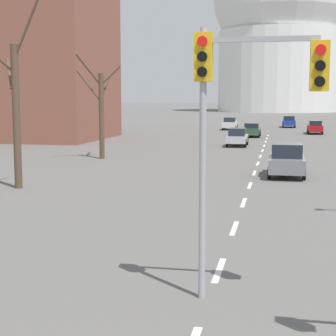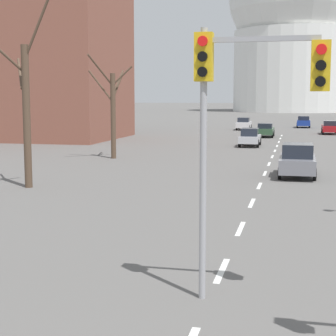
{
  "view_description": "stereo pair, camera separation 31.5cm",
  "coord_description": "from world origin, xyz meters",
  "px_view_note": "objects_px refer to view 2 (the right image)",
  "views": [
    {
      "loc": [
        1.4,
        -4.49,
        4.2
      ],
      "look_at": [
        -0.79,
        6.34,
        2.8
      ],
      "focal_mm": 60.0,
      "sensor_mm": 36.0,
      "label": 1
    },
    {
      "loc": [
        1.71,
        -4.42,
        4.2
      ],
      "look_at": [
        -0.79,
        6.34,
        2.8
      ],
      "focal_mm": 60.0,
      "sensor_mm": 36.0,
      "label": 2
    }
  ],
  "objects_px": {
    "sedan_near_left": "(329,127)",
    "sedan_mid_centre": "(244,124)",
    "traffic_signal_centre_tall": "(242,95)",
    "sedan_distant_centre": "(303,122)",
    "sedan_far_left": "(297,160)",
    "sedan_far_right": "(250,137)",
    "sedan_near_right": "(265,130)"
  },
  "relations": [
    {
      "from": "sedan_near_left",
      "to": "sedan_mid_centre",
      "type": "bearing_deg",
      "value": 148.08
    },
    {
      "from": "traffic_signal_centre_tall",
      "to": "sedan_mid_centre",
      "type": "height_order",
      "value": "traffic_signal_centre_tall"
    },
    {
      "from": "sedan_near_left",
      "to": "sedan_distant_centre",
      "type": "relative_size",
      "value": 0.99
    },
    {
      "from": "sedan_mid_centre",
      "to": "sedan_far_left",
      "type": "distance_m",
      "value": 43.13
    },
    {
      "from": "traffic_signal_centre_tall",
      "to": "sedan_far_right",
      "type": "xyz_separation_m",
      "value": [
        -2.87,
        37.14,
        -3.44
      ]
    },
    {
      "from": "traffic_signal_centre_tall",
      "to": "sedan_mid_centre",
      "type": "relative_size",
      "value": 1.23
    },
    {
      "from": "sedan_mid_centre",
      "to": "traffic_signal_centre_tall",
      "type": "bearing_deg",
      "value": -84.71
    },
    {
      "from": "traffic_signal_centre_tall",
      "to": "sedan_distant_centre",
      "type": "relative_size",
      "value": 1.3
    },
    {
      "from": "sedan_mid_centre",
      "to": "sedan_far_left",
      "type": "xyz_separation_m",
      "value": [
        6.83,
        -42.59,
        0.06
      ]
    },
    {
      "from": "traffic_signal_centre_tall",
      "to": "sedan_near_right",
      "type": "bearing_deg",
      "value": 92.63
    },
    {
      "from": "traffic_signal_centre_tall",
      "to": "sedan_far_left",
      "type": "distance_m",
      "value": 19.36
    },
    {
      "from": "sedan_far_right",
      "to": "sedan_distant_centre",
      "type": "bearing_deg",
      "value": 81.56
    },
    {
      "from": "sedan_far_right",
      "to": "traffic_signal_centre_tall",
      "type": "bearing_deg",
      "value": -85.57
    },
    {
      "from": "sedan_near_right",
      "to": "sedan_distant_centre",
      "type": "height_order",
      "value": "sedan_distant_centre"
    },
    {
      "from": "sedan_mid_centre",
      "to": "sedan_distant_centre",
      "type": "height_order",
      "value": "sedan_distant_centre"
    },
    {
      "from": "sedan_far_right",
      "to": "sedan_distant_centre",
      "type": "distance_m",
      "value": 32.07
    },
    {
      "from": "sedan_near_right",
      "to": "sedan_far_right",
      "type": "height_order",
      "value": "sedan_far_right"
    },
    {
      "from": "sedan_far_right",
      "to": "sedan_mid_centre",
      "type": "bearing_deg",
      "value": 96.6
    },
    {
      "from": "sedan_near_right",
      "to": "sedan_distant_centre",
      "type": "distance_m",
      "value": 20.36
    },
    {
      "from": "sedan_distant_centre",
      "to": "sedan_near_left",
      "type": "bearing_deg",
      "value": -78.52
    },
    {
      "from": "sedan_far_right",
      "to": "sedan_far_left",
      "type": "bearing_deg",
      "value": -77.54
    },
    {
      "from": "traffic_signal_centre_tall",
      "to": "sedan_mid_centre",
      "type": "xyz_separation_m",
      "value": [
        -5.71,
        61.62,
        -3.43
      ]
    },
    {
      "from": "sedan_near_left",
      "to": "sedan_far_left",
      "type": "relative_size",
      "value": 1.0
    },
    {
      "from": "sedan_mid_centre",
      "to": "sedan_far_right",
      "type": "bearing_deg",
      "value": -83.4
    },
    {
      "from": "traffic_signal_centre_tall",
      "to": "sedan_distant_centre",
      "type": "height_order",
      "value": "traffic_signal_centre_tall"
    },
    {
      "from": "sedan_mid_centre",
      "to": "sedan_far_right",
      "type": "height_order",
      "value": "sedan_mid_centre"
    },
    {
      "from": "traffic_signal_centre_tall",
      "to": "sedan_distant_centre",
      "type": "xyz_separation_m",
      "value": [
        1.83,
        68.86,
        -3.43
      ]
    },
    {
      "from": "traffic_signal_centre_tall",
      "to": "sedan_near_right",
      "type": "xyz_separation_m",
      "value": [
        -2.25,
        48.92,
        -3.47
      ]
    },
    {
      "from": "sedan_near_right",
      "to": "sedan_mid_centre",
      "type": "bearing_deg",
      "value": 105.24
    },
    {
      "from": "sedan_mid_centre",
      "to": "sedan_far_left",
      "type": "bearing_deg",
      "value": -80.88
    },
    {
      "from": "sedan_near_right",
      "to": "sedan_mid_centre",
      "type": "xyz_separation_m",
      "value": [
        -3.46,
        12.7,
        0.04
      ]
    },
    {
      "from": "sedan_near_right",
      "to": "sedan_far_right",
      "type": "distance_m",
      "value": 11.8
    }
  ]
}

